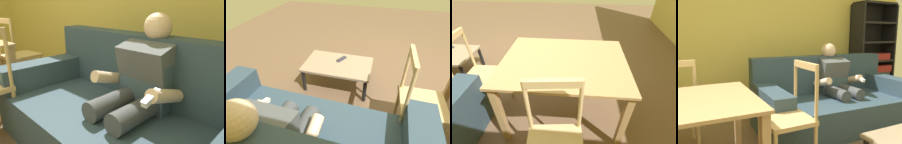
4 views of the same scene
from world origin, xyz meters
TOP-DOWN VIEW (x-y plane):
  - couch at (0.95, 1.60)m, footprint 2.06×1.03m
  - person_lounging at (1.07, 1.65)m, footprint 0.60×0.90m
  - dining_chair_near_wall at (-0.94, 1.68)m, footprint 0.46×0.46m

SIDE VIEW (x-z plane):
  - couch at x=0.95m, z-range -0.14..0.78m
  - dining_chair_near_wall at x=-0.94m, z-range -0.01..0.96m
  - person_lounging at x=1.07m, z-range 0.01..1.10m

